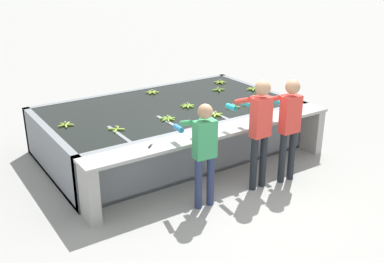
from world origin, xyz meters
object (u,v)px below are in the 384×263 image
banana_bunch_floating_11 (215,114)px  banana_bunch_floating_6 (249,104)px  banana_bunch_floating_10 (116,129)px  banana_bunch_floating_5 (218,90)px  banana_bunch_floating_8 (152,92)px  banana_bunch_floating_1 (66,125)px  banana_bunch_floating_2 (220,82)px  banana_bunch_floating_3 (168,119)px  banana_bunch_floating_0 (253,89)px  banana_bunch_floating_9 (233,107)px  banana_bunch_floating_4 (187,106)px  banana_bunch_floating_7 (259,96)px  knife_0 (151,145)px  worker_1 (259,124)px  worker_2 (288,121)px  worker_0 (204,147)px

banana_bunch_floating_11 → banana_bunch_floating_6: bearing=8.8°
banana_bunch_floating_10 → banana_bunch_floating_11: same height
banana_bunch_floating_5 → banana_bunch_floating_8: 1.36m
banana_bunch_floating_1 → banana_bunch_floating_2: (3.69, 0.75, -0.00)m
banana_bunch_floating_3 → banana_bunch_floating_10: bearing=178.6°
banana_bunch_floating_0 → banana_bunch_floating_5: same height
banana_bunch_floating_2 → banana_bunch_floating_9: size_ratio=1.02×
banana_bunch_floating_4 → banana_bunch_floating_11: size_ratio=1.00×
banana_bunch_floating_7 → knife_0: (-2.93, -0.96, -0.01)m
banana_bunch_floating_1 → banana_bunch_floating_3: bearing=-23.5°
banana_bunch_floating_7 → banana_bunch_floating_11: (-1.36, -0.40, -0.00)m
banana_bunch_floating_3 → banana_bunch_floating_4: 0.77m
banana_bunch_floating_5 → banana_bunch_floating_6: same height
worker_1 → banana_bunch_floating_9: 1.42m
worker_2 → banana_bunch_floating_11: 1.32m
worker_1 → banana_bunch_floating_10: worker_1 is taller
worker_2 → banana_bunch_floating_10: bearing=146.6°
banana_bunch_floating_11 → banana_bunch_floating_0: bearing=28.6°
banana_bunch_floating_4 → banana_bunch_floating_8: bearing=95.1°
banana_bunch_floating_8 → banana_bunch_floating_2: bearing=-4.6°
worker_0 → banana_bunch_floating_1: worker_0 is taller
banana_bunch_floating_0 → banana_bunch_floating_3: 2.47m
banana_bunch_floating_9 → banana_bunch_floating_2: bearing=60.6°
worker_0 → banana_bunch_floating_8: (0.80, 2.95, -0.04)m
banana_bunch_floating_1 → banana_bunch_floating_4: size_ratio=0.98×
banana_bunch_floating_4 → banana_bunch_floating_7: size_ratio=1.01×
worker_0 → banana_bunch_floating_3: worker_0 is taller
worker_2 → banana_bunch_floating_1: worker_2 is taller
banana_bunch_floating_3 → banana_bunch_floating_5: same height
banana_bunch_floating_8 → banana_bunch_floating_1: bearing=-157.1°
banana_bunch_floating_3 → banana_bunch_floating_11: size_ratio=1.00×
banana_bunch_floating_1 → banana_bunch_floating_5: bearing=5.1°
banana_bunch_floating_7 → banana_bunch_floating_6: bearing=-151.6°
banana_bunch_floating_6 → banana_bunch_floating_8: bearing=123.5°
banana_bunch_floating_4 → banana_bunch_floating_3: bearing=-148.4°
banana_bunch_floating_7 → banana_bunch_floating_8: 2.13m
worker_0 → banana_bunch_floating_8: bearing=74.8°
worker_1 → banana_bunch_floating_4: bearing=93.8°
banana_bunch_floating_3 → banana_bunch_floating_10: (-0.93, 0.02, 0.00)m
banana_bunch_floating_2 → banana_bunch_floating_9: same height
banana_bunch_floating_2 → banana_bunch_floating_6: 1.63m
banana_bunch_floating_8 → banana_bunch_floating_11: same height
worker_2 → banana_bunch_floating_2: (0.83, 2.89, -0.13)m
worker_0 → banana_bunch_floating_7: bearing=32.5°
banana_bunch_floating_10 → banana_bunch_floating_11: 1.75m
banana_bunch_floating_3 → banana_bunch_floating_11: bearing=-18.3°
banana_bunch_floating_7 → knife_0: bearing=-161.8°
banana_bunch_floating_9 → banana_bunch_floating_0: bearing=32.9°
banana_bunch_floating_1 → banana_bunch_floating_7: bearing=-8.1°
banana_bunch_floating_0 → banana_bunch_floating_4: size_ratio=0.99×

